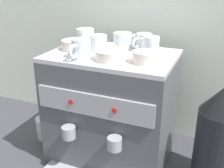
% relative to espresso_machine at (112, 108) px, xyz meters
% --- Properties ---
extents(ground_plane, '(4.00, 4.00, 0.00)m').
position_rel_espresso_machine_xyz_m(ground_plane, '(0.00, 0.00, -0.25)').
color(ground_plane, '#38383D').
extents(tiled_backsplash_wall, '(2.80, 0.03, 1.12)m').
position_rel_espresso_machine_xyz_m(tiled_backsplash_wall, '(0.00, 0.31, 0.32)').
color(tiled_backsplash_wall, silver).
rests_on(tiled_backsplash_wall, ground_plane).
extents(espresso_machine, '(0.52, 0.47, 0.50)m').
position_rel_espresso_machine_xyz_m(espresso_machine, '(0.00, 0.00, 0.00)').
color(espresso_machine, '#4C4C51').
rests_on(espresso_machine, ground_plane).
extents(ceramic_cup_0, '(0.12, 0.08, 0.06)m').
position_rel_espresso_machine_xyz_m(ceramic_cup_0, '(-0.08, 0.03, 0.28)').
color(ceramic_cup_0, silver).
rests_on(ceramic_cup_0, espresso_machine).
extents(ceramic_cup_1, '(0.07, 0.10, 0.07)m').
position_rel_espresso_machine_xyz_m(ceramic_cup_1, '(0.10, 0.12, 0.28)').
color(ceramic_cup_1, silver).
rests_on(ceramic_cup_1, espresso_machine).
extents(ceramic_cup_2, '(0.10, 0.06, 0.08)m').
position_rel_espresso_machine_xyz_m(ceramic_cup_2, '(0.15, 0.04, 0.29)').
color(ceramic_cup_2, silver).
rests_on(ceramic_cup_2, espresso_machine).
extents(ceramic_cup_3, '(0.10, 0.10, 0.07)m').
position_rel_espresso_machine_xyz_m(ceramic_cup_3, '(0.02, 0.09, 0.29)').
color(ceramic_cup_3, silver).
rests_on(ceramic_cup_3, espresso_machine).
extents(ceramic_cup_4, '(0.08, 0.12, 0.07)m').
position_rel_espresso_machine_xyz_m(ceramic_cup_4, '(-0.17, 0.10, 0.29)').
color(ceramic_cup_4, silver).
rests_on(ceramic_cup_4, espresso_machine).
extents(ceramic_cup_5, '(0.07, 0.12, 0.08)m').
position_rel_espresso_machine_xyz_m(ceramic_cup_5, '(-0.09, -0.10, 0.29)').
color(ceramic_cup_5, silver).
rests_on(ceramic_cup_5, espresso_machine).
extents(ceramic_bowl_0, '(0.12, 0.12, 0.04)m').
position_rel_espresso_machine_xyz_m(ceramic_bowl_0, '(0.03, -0.08, 0.27)').
color(ceramic_bowl_0, beige).
rests_on(ceramic_bowl_0, espresso_machine).
extents(ceramic_bowl_1, '(0.10, 0.10, 0.04)m').
position_rel_espresso_machine_xyz_m(ceramic_bowl_1, '(-0.18, -0.00, 0.27)').
color(ceramic_bowl_1, beige).
rests_on(ceramic_bowl_1, espresso_machine).
extents(ceramic_bowl_2, '(0.10, 0.10, 0.04)m').
position_rel_espresso_machine_xyz_m(ceramic_bowl_2, '(0.16, -0.06, 0.27)').
color(ceramic_bowl_2, beige).
rests_on(ceramic_bowl_2, espresso_machine).
extents(coffee_grinder, '(0.18, 0.18, 0.44)m').
position_rel_espresso_machine_xyz_m(coffee_grinder, '(0.46, -0.01, -0.03)').
color(coffee_grinder, black).
rests_on(coffee_grinder, ground_plane).
extents(milk_pitcher, '(0.11, 0.11, 0.11)m').
position_rel_espresso_machine_xyz_m(milk_pitcher, '(-0.37, 0.00, -0.19)').
color(milk_pitcher, '#B7B7BC').
rests_on(milk_pitcher, ground_plane).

